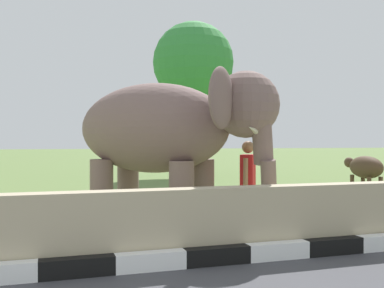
{
  "coord_description": "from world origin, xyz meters",
  "views": [
    {
      "loc": [
        -0.25,
        -1.84,
        1.63
      ],
      "look_at": [
        2.27,
        6.03,
        1.6
      ],
      "focal_mm": 42.56,
      "sensor_mm": 36.0,
      "label": 1
    }
  ],
  "objects": [
    {
      "name": "striped_curb",
      "position": [
        -0.35,
        3.79,
        0.12
      ],
      "size": [
        16.2,
        0.2,
        0.24
      ],
      "color": "white",
      "rests_on": "ground_plane"
    },
    {
      "name": "barrier_parapet",
      "position": [
        2.0,
        4.09,
        0.5
      ],
      "size": [
        28.0,
        0.36,
        1.0
      ],
      "primitive_type": "cube",
      "color": "tan",
      "rests_on": "ground_plane"
    },
    {
      "name": "elephant",
      "position": [
        1.93,
        6.38,
        1.86
      ],
      "size": [
        3.86,
        3.8,
        2.87
      ],
      "color": "#795E5B",
      "rests_on": "ground_plane"
    },
    {
      "name": "person_handler",
      "position": [
        3.37,
        6.0,
        0.93
      ],
      "size": [
        0.43,
        0.58,
        1.66
      ],
      "color": "navy",
      "rests_on": "ground_plane"
    },
    {
      "name": "cow_near",
      "position": [
        8.69,
        9.35,
        0.87
      ],
      "size": [
        0.77,
        1.92,
        1.23
      ],
      "color": "#473323",
      "rests_on": "ground_plane"
    },
    {
      "name": "tree_distant",
      "position": [
        6.62,
        19.43,
        5.52
      ],
      "size": [
        3.97,
        3.97,
        7.54
      ],
      "color": "brown",
      "rests_on": "ground_plane"
    }
  ]
}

